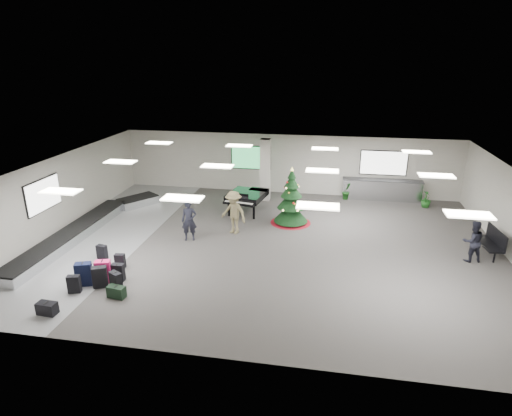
% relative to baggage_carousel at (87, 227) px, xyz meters
% --- Properties ---
extents(ground, '(18.00, 18.00, 0.00)m').
position_rel_baggage_carousel_xyz_m(ground, '(7.84, 0.08, -0.21)').
color(ground, '#3E3B39').
rests_on(ground, ground).
extents(room_envelope, '(18.02, 14.02, 3.21)m').
position_rel_baggage_carousel_xyz_m(room_envelope, '(7.46, 0.75, 2.12)').
color(room_envelope, beige).
rests_on(room_envelope, ground).
extents(baggage_carousel, '(2.28, 9.71, 0.43)m').
position_rel_baggage_carousel_xyz_m(baggage_carousel, '(0.00, 0.00, 0.00)').
color(baggage_carousel, silver).
rests_on(baggage_carousel, ground).
extents(service_counter, '(4.05, 0.65, 1.08)m').
position_rel_baggage_carousel_xyz_m(service_counter, '(12.84, 6.73, 0.33)').
color(service_counter, silver).
rests_on(service_counter, ground).
extents(suitcase_0, '(0.52, 0.43, 0.74)m').
position_rel_baggage_carousel_xyz_m(suitcase_0, '(2.95, -4.18, 0.15)').
color(suitcase_0, black).
rests_on(suitcase_0, ground).
extents(suitcase_1, '(0.48, 0.41, 0.68)m').
position_rel_baggage_carousel_xyz_m(suitcase_1, '(3.59, -4.34, 0.12)').
color(suitcase_1, black).
rests_on(suitcase_1, ground).
extents(pink_suitcase, '(0.55, 0.40, 0.79)m').
position_rel_baggage_carousel_xyz_m(pink_suitcase, '(2.90, -3.87, 0.17)').
color(pink_suitcase, '#EB1E68').
rests_on(pink_suitcase, ground).
extents(suitcase_3, '(0.37, 0.22, 0.54)m').
position_rel_baggage_carousel_xyz_m(suitcase_3, '(2.96, -2.82, 0.05)').
color(suitcase_3, black).
rests_on(suitcase_3, ground).
extents(navy_suitcase, '(0.58, 0.45, 0.81)m').
position_rel_baggage_carousel_xyz_m(navy_suitcase, '(2.37, -4.15, 0.18)').
color(navy_suitcase, black).
rests_on(navy_suitcase, ground).
extents(suitcase_5, '(0.43, 0.30, 0.60)m').
position_rel_baggage_carousel_xyz_m(suitcase_5, '(2.31, -4.65, 0.08)').
color(suitcase_5, black).
rests_on(suitcase_5, ground).
extents(green_duffel, '(0.60, 0.36, 0.39)m').
position_rel_baggage_carousel_xyz_m(green_duffel, '(3.77, -4.69, -0.03)').
color(green_duffel, black).
rests_on(green_duffel, ground).
extents(suitcase_7, '(0.42, 0.23, 0.62)m').
position_rel_baggage_carousel_xyz_m(suitcase_7, '(3.32, -3.68, 0.09)').
color(suitcase_7, black).
rests_on(suitcase_7, ground).
extents(suitcase_8, '(0.40, 0.27, 0.56)m').
position_rel_baggage_carousel_xyz_m(suitcase_8, '(1.97, -2.27, 0.06)').
color(suitcase_8, black).
rests_on(suitcase_8, ground).
extents(black_duffel, '(0.59, 0.34, 0.39)m').
position_rel_baggage_carousel_xyz_m(black_duffel, '(2.22, -5.90, -0.03)').
color(black_duffel, black).
rests_on(black_duffel, ground).
extents(christmas_tree, '(1.83, 1.83, 2.60)m').
position_rel_baggage_carousel_xyz_m(christmas_tree, '(8.50, 2.60, 0.68)').
color(christmas_tree, maroon).
rests_on(christmas_tree, ground).
extents(grand_piano, '(1.88, 2.28, 1.17)m').
position_rel_baggage_carousel_xyz_m(grand_piano, '(6.27, 3.52, 0.62)').
color(grand_piano, black).
rests_on(grand_piano, ground).
extents(bench, '(0.68, 1.68, 1.04)m').
position_rel_baggage_carousel_xyz_m(bench, '(16.27, 0.60, 0.37)').
color(bench, black).
rests_on(bench, ground).
extents(traveler_a, '(0.70, 0.54, 1.70)m').
position_rel_baggage_carousel_xyz_m(traveler_a, '(4.62, -0.03, 0.64)').
color(traveler_a, black).
rests_on(traveler_a, ground).
extents(traveler_b, '(1.38, 1.12, 1.86)m').
position_rel_baggage_carousel_xyz_m(traveler_b, '(6.24, 0.98, 0.72)').
color(traveler_b, olive).
rests_on(traveler_b, ground).
extents(traveler_bench, '(0.88, 0.75, 1.57)m').
position_rel_baggage_carousel_xyz_m(traveler_bench, '(15.38, -0.06, 0.57)').
color(traveler_bench, black).
rests_on(traveler_bench, ground).
extents(potted_plant_left, '(0.62, 0.57, 0.89)m').
position_rel_baggage_carousel_xyz_m(potted_plant_left, '(11.05, 6.48, 0.23)').
color(potted_plant_left, '#173E14').
rests_on(potted_plant_left, ground).
extents(potted_plant_right, '(0.59, 0.59, 0.85)m').
position_rel_baggage_carousel_xyz_m(potted_plant_right, '(14.92, 5.87, 0.21)').
color(potted_plant_right, '#173E14').
rests_on(potted_plant_right, ground).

